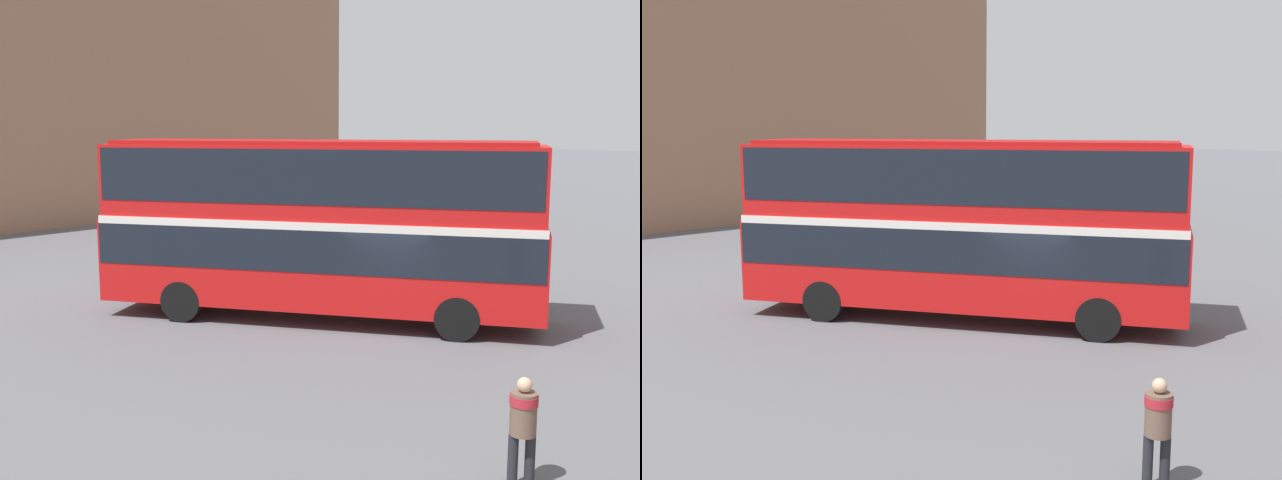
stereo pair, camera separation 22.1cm
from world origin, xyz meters
TOP-DOWN VIEW (x-y plane):
  - ground_plane at (0.00, 0.00)m, footprint 240.00×240.00m
  - building_row_left at (-28.12, 7.01)m, footprint 11.68×32.18m
  - double_decker_bus at (-1.96, -0.50)m, footprint 11.10×7.72m
  - pedestrian_foreground at (6.37, -5.18)m, footprint 0.56×0.56m
  - parked_car_kerb_near at (-4.12, 8.77)m, footprint 4.30×2.17m

SIDE VIEW (x-z plane):
  - ground_plane at x=0.00m, z-range 0.00..0.00m
  - parked_car_kerb_near at x=-4.12m, z-range 0.02..1.43m
  - pedestrian_foreground at x=6.37m, z-range 0.18..1.79m
  - double_decker_bus at x=-1.96m, z-range 0.35..4.98m
  - building_row_left at x=-28.12m, z-range 0.01..15.15m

